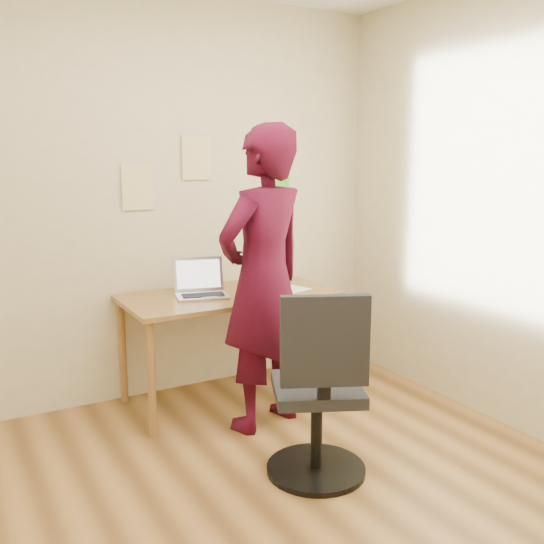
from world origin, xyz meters
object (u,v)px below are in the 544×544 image
laptop (201,288)px  phone (262,296)px  desk (229,306)px  person (264,280)px  office_chair (319,400)px

laptop → phone: (0.33, -0.23, -0.05)m
phone → laptop: bearing=147.5°
desk → phone: (0.15, -0.19, 0.09)m
laptop → person: person is taller
desk → laptop: bearing=168.3°
desk → person: (0.01, -0.47, 0.26)m
desk → laptop: size_ratio=3.57×
phone → office_chair: office_chair is taller
office_chair → phone: bearing=102.9°
desk → office_chair: 1.20m
desk → phone: bearing=-51.3°
desk → phone: 0.26m
phone → office_chair: bearing=-100.5°
desk → phone: size_ratio=10.93×
office_chair → person: size_ratio=0.55×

